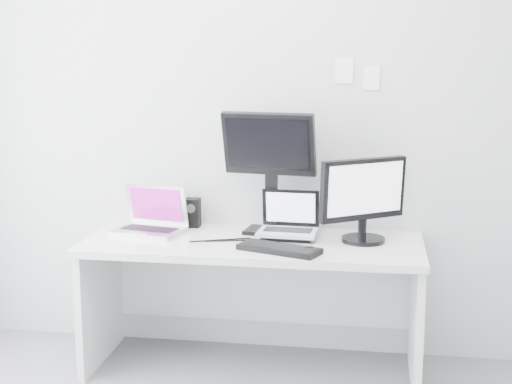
% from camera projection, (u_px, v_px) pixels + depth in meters
% --- Properties ---
extents(back_wall, '(3.60, 0.00, 3.60)m').
position_uv_depth(back_wall, '(263.00, 119.00, 4.25)').
color(back_wall, '#B5B7BA').
rests_on(back_wall, ground).
extents(desk, '(1.80, 0.70, 0.73)m').
position_uv_depth(desk, '(253.00, 306.00, 4.10)').
color(desk, silver).
rests_on(desk, ground).
extents(macbook, '(0.42, 0.34, 0.27)m').
position_uv_depth(macbook, '(148.00, 209.00, 4.17)').
color(macbook, '#AFAFB4').
rests_on(macbook, desk).
extents(speaker, '(0.09, 0.09, 0.17)m').
position_uv_depth(speaker, '(193.00, 213.00, 4.33)').
color(speaker, black).
rests_on(speaker, desk).
extents(dell_laptop, '(0.33, 0.26, 0.26)m').
position_uv_depth(dell_laptop, '(288.00, 215.00, 4.05)').
color(dell_laptop, silver).
rests_on(dell_laptop, desk).
extents(rear_monitor, '(0.53, 0.26, 0.69)m').
position_uv_depth(rear_monitor, '(270.00, 171.00, 4.13)').
color(rear_monitor, black).
rests_on(rear_monitor, desk).
extents(samsung_monitor, '(0.55, 0.48, 0.46)m').
position_uv_depth(samsung_monitor, '(364.00, 199.00, 3.97)').
color(samsung_monitor, black).
rests_on(samsung_monitor, desk).
extents(keyboard, '(0.45, 0.29, 0.03)m').
position_uv_depth(keyboard, '(279.00, 249.00, 3.81)').
color(keyboard, black).
rests_on(keyboard, desk).
extents(mouse, '(0.10, 0.07, 0.03)m').
position_uv_depth(mouse, '(308.00, 249.00, 3.80)').
color(mouse, black).
rests_on(mouse, desk).
extents(wall_note_0, '(0.10, 0.00, 0.14)m').
position_uv_depth(wall_note_0, '(344.00, 71.00, 4.13)').
color(wall_note_0, white).
rests_on(wall_note_0, back_wall).
extents(wall_note_1, '(0.09, 0.00, 0.13)m').
position_uv_depth(wall_note_1, '(372.00, 78.00, 4.11)').
color(wall_note_1, white).
rests_on(wall_note_1, back_wall).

